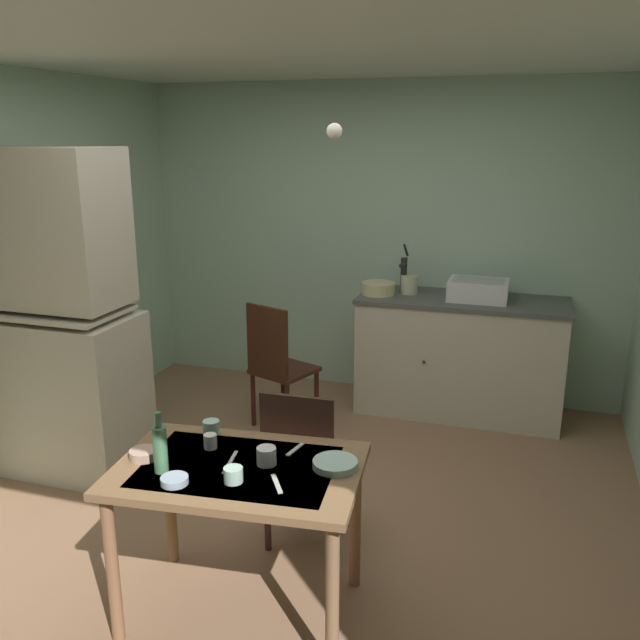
{
  "coord_description": "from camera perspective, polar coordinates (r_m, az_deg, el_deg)",
  "views": [
    {
      "loc": [
        1.22,
        -3.16,
        2.15
      ],
      "look_at": [
        0.18,
        0.07,
        1.19
      ],
      "focal_mm": 37.4,
      "sensor_mm": 36.0,
      "label": 1
    }
  ],
  "objects": [
    {
      "name": "mug_tall",
      "position": [
        2.87,
        -7.43,
        -13.0
      ],
      "size": [
        0.08,
        0.08,
        0.06
      ],
      "primitive_type": "cylinder",
      "color": "#ADD1C1",
      "rests_on": "dining_table"
    },
    {
      "name": "counter_cabinet",
      "position": [
        5.33,
        11.86,
        -3.03
      ],
      "size": [
        1.58,
        0.64,
        0.93
      ],
      "color": "beige",
      "rests_on": "ground"
    },
    {
      "name": "hutch_cabinet",
      "position": [
        4.5,
        -20.95,
        -0.56
      ],
      "size": [
        0.86,
        0.58,
        2.07
      ],
      "color": "beige",
      "rests_on": "ground"
    },
    {
      "name": "teaspoon_by_cup",
      "position": [
        3.12,
        -2.14,
        -11.0
      ],
      "size": [
        0.05,
        0.14,
        0.0
      ],
      "primitive_type": "cube",
      "rotation": [
        0.0,
        0.0,
        4.52
      ],
      "color": "beige",
      "rests_on": "dining_table"
    },
    {
      "name": "wall_back",
      "position": [
        5.61,
        5.1,
        6.76
      ],
      "size": [
        4.08,
        0.1,
        2.56
      ],
      "primitive_type": "cube",
      "color": "#AECDB2",
      "rests_on": "ground"
    },
    {
      "name": "glass_bottle",
      "position": [
        2.97,
        -13.53,
        -10.58
      ],
      "size": [
        0.06,
        0.06,
        0.28
      ],
      "color": "#4C7F56",
      "rests_on": "dining_table"
    },
    {
      "name": "mug_dark",
      "position": [
        2.99,
        -4.61,
        -11.53
      ],
      "size": [
        0.09,
        0.09,
        0.08
      ],
      "primitive_type": "cylinder",
      "color": "white",
      "rests_on": "dining_table"
    },
    {
      "name": "serving_bowl_wide",
      "position": [
        2.96,
        1.3,
        -12.21
      ],
      "size": [
        0.2,
        0.2,
        0.03
      ],
      "primitive_type": "cylinder",
      "color": "#ADD1C1",
      "rests_on": "dining_table"
    },
    {
      "name": "pendant_bulb",
      "position": [
        3.41,
        1.25,
        15.84
      ],
      "size": [
        0.08,
        0.08,
        0.08
      ],
      "primitive_type": "sphere",
      "color": "#F9EFCC"
    },
    {
      "name": "dining_table",
      "position": [
        3.05,
        -6.95,
        -14.07
      ],
      "size": [
        1.14,
        0.81,
        0.75
      ],
      "color": "brown",
      "rests_on": "ground"
    },
    {
      "name": "sauce_dish",
      "position": [
        2.9,
        -12.35,
        -13.25
      ],
      "size": [
        0.12,
        0.12,
        0.03
      ],
      "primitive_type": "cylinder",
      "color": "#9EB2C6",
      "rests_on": "dining_table"
    },
    {
      "name": "table_knife",
      "position": [
        3.03,
        -7.69,
        -11.96
      ],
      "size": [
        0.05,
        0.21,
        0.0
      ],
      "primitive_type": "cube",
      "rotation": [
        0.0,
        0.0,
        4.88
      ],
      "color": "silver",
      "rests_on": "dining_table"
    },
    {
      "name": "teacup_cream",
      "position": [
        3.3,
        -9.29,
        -9.03
      ],
      "size": [
        0.08,
        0.08,
        0.07
      ],
      "primitive_type": "cylinder",
      "color": "#ADD1C1",
      "rests_on": "dining_table"
    },
    {
      "name": "stoneware_crock",
      "position": [
        5.28,
        7.64,
        3.05
      ],
      "size": [
        0.13,
        0.13,
        0.15
      ],
      "primitive_type": "cylinder",
      "color": "beige",
      "rests_on": "counter_cabinet"
    },
    {
      "name": "teaspoon_near_bowl",
      "position": [
        2.85,
        -3.73,
        -13.8
      ],
      "size": [
        0.1,
        0.14,
        0.0
      ],
      "primitive_type": "cube",
      "rotation": [
        0.0,
        0.0,
        5.28
      ],
      "color": "beige",
      "rests_on": "dining_table"
    },
    {
      "name": "chair_by_counter",
      "position": [
        4.93,
        -3.62,
        -3.8
      ],
      "size": [
        0.51,
        0.51,
        0.96
      ],
      "color": "#3F1D16",
      "rests_on": "ground"
    },
    {
      "name": "sink_basin",
      "position": [
        5.18,
        13.39,
        2.54
      ],
      "size": [
        0.44,
        0.34,
        0.15
      ],
      "color": "white",
      "rests_on": "counter_cabinet"
    },
    {
      "name": "ground_plane",
      "position": [
        4.02,
        -2.85,
        -16.65
      ],
      "size": [
        5.38,
        5.38,
        0.0
      ],
      "primitive_type": "plane",
      "color": "#90694D"
    },
    {
      "name": "hand_pump",
      "position": [
        5.27,
        7.17,
        4.11
      ],
      "size": [
        0.05,
        0.27,
        0.39
      ],
      "color": "#232328",
      "rests_on": "counter_cabinet"
    },
    {
      "name": "chair_far_side",
      "position": [
        3.57,
        -1.42,
        -12.13
      ],
      "size": [
        0.42,
        0.42,
        0.91
      ],
      "color": "#3B211B",
      "rests_on": "ground"
    },
    {
      "name": "ceiling_slab",
      "position": [
        3.42,
        -3.5,
        23.41
      ],
      "size": [
        4.08,
        4.48,
        0.1
      ],
      "primitive_type": "cube",
      "color": "silver"
    },
    {
      "name": "mixing_bowl_counter",
      "position": [
        5.24,
        5.0,
        2.72
      ],
      "size": [
        0.27,
        0.27,
        0.09
      ],
      "primitive_type": "cylinder",
      "color": "beige",
      "rests_on": "counter_cabinet"
    },
    {
      "name": "soup_bowl_small",
      "position": [
        3.14,
        -14.84,
        -11.02
      ],
      "size": [
        0.13,
        0.13,
        0.04
      ],
      "primitive_type": "cylinder",
      "color": "tan",
      "rests_on": "dining_table"
    },
    {
      "name": "teacup_mint",
      "position": [
        3.16,
        -9.37,
        -10.2
      ],
      "size": [
        0.06,
        0.06,
        0.07
      ],
      "primitive_type": "cylinder",
      "color": "white",
      "rests_on": "dining_table"
    }
  ]
}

